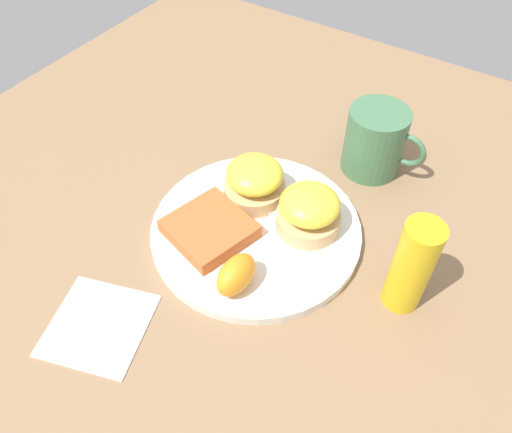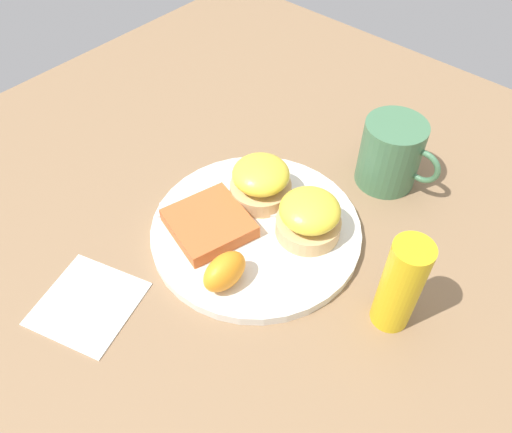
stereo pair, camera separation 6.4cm
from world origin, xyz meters
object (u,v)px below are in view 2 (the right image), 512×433
at_px(sandwich_benedict_right, 261,181).
at_px(orange_wedge, 225,271).
at_px(fork, 219,212).
at_px(hashbrown_patty, 209,223).
at_px(sandwich_benedict_left, 309,217).
at_px(condiment_bottle, 401,285).
at_px(cup, 391,154).

distance_m(sandwich_benedict_right, orange_wedge, 0.15).
bearing_deg(orange_wedge, fork, 137.85).
bearing_deg(sandwich_benedict_right, orange_wedge, -65.33).
relative_size(hashbrown_patty, fork, 0.60).
xyz_separation_m(sandwich_benedict_left, hashbrown_patty, (-0.10, -0.08, -0.02)).
distance_m(sandwich_benedict_left, orange_wedge, 0.13).
distance_m(sandwich_benedict_right, condiment_bottle, 0.24).
height_order(sandwich_benedict_left, hashbrown_patty, sandwich_benedict_left).
bearing_deg(condiment_bottle, sandwich_benedict_left, 168.33).
height_order(fork, cup, cup).
xyz_separation_m(sandwich_benedict_left, orange_wedge, (-0.03, -0.13, -0.01)).
bearing_deg(cup, hashbrown_patty, -115.63).
bearing_deg(sandwich_benedict_left, hashbrown_patty, -141.25).
relative_size(sandwich_benedict_right, condiment_bottle, 0.64).
bearing_deg(orange_wedge, sandwich_benedict_left, 78.65).
relative_size(orange_wedge, condiment_bottle, 0.46).
bearing_deg(cup, condiment_bottle, -57.04).
bearing_deg(cup, fork, -120.12).
xyz_separation_m(sandwich_benedict_right, fork, (-0.02, -0.06, -0.03)).
relative_size(hashbrown_patty, cup, 0.82).
relative_size(hashbrown_patty, condiment_bottle, 0.74).
bearing_deg(sandwich_benedict_right, sandwich_benedict_left, -5.34).
distance_m(sandwich_benedict_right, fork, 0.07).
xyz_separation_m(sandwich_benedict_left, condiment_bottle, (0.14, -0.03, 0.02)).
bearing_deg(orange_wedge, cup, 81.58).
xyz_separation_m(hashbrown_patty, cup, (0.12, 0.24, 0.03)).
bearing_deg(sandwich_benedict_left, condiment_bottle, -11.67).
distance_m(sandwich_benedict_left, sandwich_benedict_right, 0.09).
bearing_deg(hashbrown_patty, cup, 64.37).
bearing_deg(hashbrown_patty, fork, 107.43).
bearing_deg(cup, sandwich_benedict_left, -96.12).
relative_size(sandwich_benedict_right, fork, 0.52).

